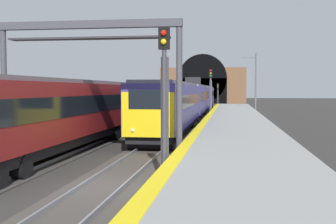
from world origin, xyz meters
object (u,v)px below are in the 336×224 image
object	(u,v)px
train_adjacent_platform	(138,102)
railway_signal_far	(218,93)
train_main_approaching	(193,99)
railway_signal_mid	(211,89)
catenary_mast_far	(256,84)
overhead_signal_gantry	(89,55)
railway_signal_near	(164,94)

from	to	relation	value
train_adjacent_platform	railway_signal_far	distance (m)	43.96
train_main_approaching	railway_signal_mid	xyz separation A→B (m)	(1.71, -1.97, 1.26)
catenary_mast_far	railway_signal_far	bearing A→B (deg)	11.67
railway_signal_mid	overhead_signal_gantry	bearing A→B (deg)	-7.35
railway_signal_near	overhead_signal_gantry	bearing A→B (deg)	-136.92
railway_signal_mid	railway_signal_far	bearing A→B (deg)	-180.00
railway_signal_near	train_adjacent_platform	bearing A→B (deg)	-165.89
railway_signal_far	catenary_mast_far	xyz separation A→B (m)	(-26.92, -5.56, 1.36)
train_adjacent_platform	railway_signal_mid	xyz separation A→B (m)	(11.46, -6.43, 1.26)
railway_signal_mid	overhead_signal_gantry	size ratio (longest dim) A/B	0.67
train_main_approaching	railway_signal_mid	distance (m)	2.90
railway_signal_mid	catenary_mast_far	bearing A→B (deg)	132.59
railway_signal_far	train_main_approaching	bearing A→B (deg)	-3.35
catenary_mast_far	train_adjacent_platform	bearing A→B (deg)	144.12
train_main_approaching	overhead_signal_gantry	xyz separation A→B (m)	(-30.84, 2.23, 2.75)
railway_signal_mid	railway_signal_far	xyz separation A→B (m)	(32.03, 0.00, -0.69)
railway_signal_near	catenary_mast_far	bearing A→B (deg)	172.49
railway_signal_far	overhead_signal_gantry	bearing A→B (deg)	-3.72
train_main_approaching	railway_signal_near	size ratio (longest dim) A/B	10.30
train_adjacent_platform	overhead_signal_gantry	distance (m)	21.38
railway_signal_mid	railway_signal_far	world-z (taller)	railway_signal_mid
railway_signal_far	catenary_mast_far	world-z (taller)	catenary_mast_far
train_main_approaching	overhead_signal_gantry	world-z (taller)	overhead_signal_gantry
train_main_approaching	railway_signal_mid	world-z (taller)	railway_signal_mid
train_adjacent_platform	catenary_mast_far	bearing A→B (deg)	144.80
train_adjacent_platform	catenary_mast_far	distance (m)	20.54
railway_signal_near	overhead_signal_gantry	xyz separation A→B (m)	(4.49, 4.20, 1.77)
train_adjacent_platform	railway_signal_far	bearing A→B (deg)	172.28
railway_signal_far	overhead_signal_gantry	distance (m)	64.75
railway_signal_near	railway_signal_far	bearing A→B (deg)	-180.00
train_main_approaching	train_adjacent_platform	size ratio (longest dim) A/B	1.00
railway_signal_near	overhead_signal_gantry	distance (m)	6.40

